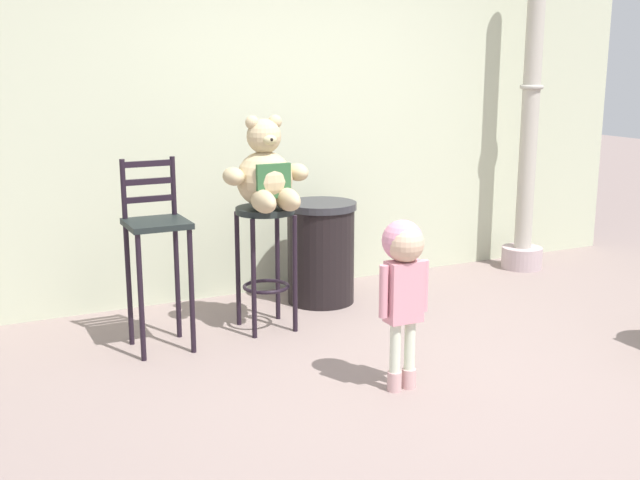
% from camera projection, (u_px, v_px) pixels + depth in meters
% --- Properties ---
extents(ground_plane, '(24.00, 24.00, 0.00)m').
position_uv_depth(ground_plane, '(432.00, 375.00, 4.47)').
color(ground_plane, gray).
extents(building_wall, '(6.40, 0.30, 3.91)m').
position_uv_depth(building_wall, '(279.00, 31.00, 5.92)').
color(building_wall, beige).
rests_on(building_wall, ground_plane).
extents(bar_stool_with_teddy, '(0.38, 0.38, 0.82)m').
position_uv_depth(bar_stool_with_teddy, '(266.00, 243.00, 5.14)').
color(bar_stool_with_teddy, black).
rests_on(bar_stool_with_teddy, ground_plane).
extents(teddy_bear, '(0.57, 0.51, 0.59)m').
position_uv_depth(teddy_bear, '(266.00, 175.00, 5.01)').
color(teddy_bear, tan).
rests_on(teddy_bear, bar_stool_with_teddy).
extents(child_walking, '(0.30, 0.24, 0.93)m').
position_uv_depth(child_walking, '(404.00, 268.00, 4.15)').
color(child_walking, '#CEA0A0').
rests_on(child_walking, ground_plane).
extents(trash_bin, '(0.52, 0.52, 0.74)m').
position_uv_depth(trash_bin, '(321.00, 252.00, 5.77)').
color(trash_bin, black).
rests_on(trash_bin, ground_plane).
extents(lamppost, '(0.34, 0.34, 2.63)m').
position_uv_depth(lamppost, '(528.00, 148.00, 6.57)').
color(lamppost, '#B79FA3').
rests_on(lamppost, ground_plane).
extents(bar_chair_empty, '(0.36, 0.36, 1.17)m').
position_uv_depth(bar_chair_empty, '(156.00, 239.00, 4.77)').
color(bar_chair_empty, black).
rests_on(bar_chair_empty, ground_plane).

